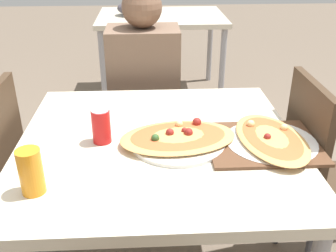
{
  "coord_description": "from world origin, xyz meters",
  "views": [
    {
      "loc": [
        -0.03,
        -1.24,
        1.43
      ],
      "look_at": [
        0.04,
        -0.01,
        0.8
      ],
      "focal_mm": 42.0,
      "sensor_mm": 36.0,
      "label": 1
    }
  ],
  "objects_px": {
    "chair_far_seated": "(145,105)",
    "pizza_second": "(271,140)",
    "chair_side_right": "(325,176)",
    "person_seated": "(144,83)",
    "soda_can": "(101,126)",
    "drink_glass": "(31,172)",
    "pizza_main": "(178,138)",
    "dining_table": "(158,158)"
  },
  "relations": [
    {
      "from": "chair_far_seated",
      "to": "person_seated",
      "type": "relative_size",
      "value": 0.78
    },
    {
      "from": "chair_side_right",
      "to": "person_seated",
      "type": "height_order",
      "value": "person_seated"
    },
    {
      "from": "soda_can",
      "to": "pizza_second",
      "type": "relative_size",
      "value": 0.3
    },
    {
      "from": "soda_can",
      "to": "drink_glass",
      "type": "relative_size",
      "value": 0.9
    },
    {
      "from": "person_seated",
      "to": "chair_side_right",
      "type": "bearing_deg",
      "value": 139.07
    },
    {
      "from": "chair_far_seated",
      "to": "person_seated",
      "type": "bearing_deg",
      "value": 90.0
    },
    {
      "from": "pizza_second",
      "to": "dining_table",
      "type": "bearing_deg",
      "value": 172.62
    },
    {
      "from": "pizza_second",
      "to": "drink_glass",
      "type": "bearing_deg",
      "value": -162.75
    },
    {
      "from": "soda_can",
      "to": "person_seated",
      "type": "bearing_deg",
      "value": 78.12
    },
    {
      "from": "dining_table",
      "to": "pizza_second",
      "type": "xyz_separation_m",
      "value": [
        0.4,
        -0.05,
        0.09
      ]
    },
    {
      "from": "dining_table",
      "to": "pizza_second",
      "type": "height_order",
      "value": "pizza_second"
    },
    {
      "from": "chair_side_right",
      "to": "pizza_main",
      "type": "height_order",
      "value": "chair_side_right"
    },
    {
      "from": "drink_glass",
      "to": "soda_can",
      "type": "bearing_deg",
      "value": 59.91
    },
    {
      "from": "soda_can",
      "to": "drink_glass",
      "type": "height_order",
      "value": "drink_glass"
    },
    {
      "from": "person_seated",
      "to": "pizza_second",
      "type": "relative_size",
      "value": 2.86
    },
    {
      "from": "pizza_main",
      "to": "soda_can",
      "type": "relative_size",
      "value": 3.57
    },
    {
      "from": "dining_table",
      "to": "chair_side_right",
      "type": "distance_m",
      "value": 0.71
    },
    {
      "from": "dining_table",
      "to": "drink_glass",
      "type": "xyz_separation_m",
      "value": [
        -0.37,
        -0.29,
        0.15
      ]
    },
    {
      "from": "drink_glass",
      "to": "pizza_second",
      "type": "distance_m",
      "value": 0.81
    },
    {
      "from": "drink_glass",
      "to": "pizza_second",
      "type": "height_order",
      "value": "drink_glass"
    },
    {
      "from": "chair_far_seated",
      "to": "drink_glass",
      "type": "distance_m",
      "value": 1.2
    },
    {
      "from": "soda_can",
      "to": "pizza_second",
      "type": "distance_m",
      "value": 0.6
    },
    {
      "from": "chair_far_seated",
      "to": "pizza_second",
      "type": "bearing_deg",
      "value": 117.23
    },
    {
      "from": "person_seated",
      "to": "drink_glass",
      "type": "height_order",
      "value": "person_seated"
    },
    {
      "from": "person_seated",
      "to": "soda_can",
      "type": "relative_size",
      "value": 9.43
    },
    {
      "from": "soda_can",
      "to": "pizza_second",
      "type": "bearing_deg",
      "value": -5.23
    },
    {
      "from": "pizza_second",
      "to": "soda_can",
      "type": "bearing_deg",
      "value": 174.77
    },
    {
      "from": "chair_far_seated",
      "to": "pizza_second",
      "type": "relative_size",
      "value": 2.24
    },
    {
      "from": "pizza_main",
      "to": "chair_far_seated",
      "type": "bearing_deg",
      "value": 98.25
    },
    {
      "from": "chair_side_right",
      "to": "drink_glass",
      "type": "relative_size",
      "value": 6.64
    },
    {
      "from": "chair_far_seated",
      "to": "soda_can",
      "type": "xyz_separation_m",
      "value": [
        -0.15,
        -0.82,
        0.29
      ]
    },
    {
      "from": "chair_far_seated",
      "to": "drink_glass",
      "type": "bearing_deg",
      "value": 74.08
    },
    {
      "from": "person_seated",
      "to": "pizza_main",
      "type": "height_order",
      "value": "person_seated"
    },
    {
      "from": "person_seated",
      "to": "pizza_main",
      "type": "xyz_separation_m",
      "value": [
        0.12,
        -0.73,
        0.06
      ]
    },
    {
      "from": "chair_side_right",
      "to": "person_seated",
      "type": "bearing_deg",
      "value": -130.93
    },
    {
      "from": "chair_far_seated",
      "to": "pizza_main",
      "type": "bearing_deg",
      "value": 98.25
    },
    {
      "from": "dining_table",
      "to": "pizza_main",
      "type": "height_order",
      "value": "pizza_main"
    },
    {
      "from": "chair_far_seated",
      "to": "pizza_second",
      "type": "xyz_separation_m",
      "value": [
        0.45,
        -0.88,
        0.24
      ]
    },
    {
      "from": "pizza_second",
      "to": "pizza_main",
      "type": "bearing_deg",
      "value": 175.28
    },
    {
      "from": "drink_glass",
      "to": "pizza_second",
      "type": "bearing_deg",
      "value": 17.25
    },
    {
      "from": "soda_can",
      "to": "pizza_second",
      "type": "xyz_separation_m",
      "value": [
        0.6,
        -0.05,
        -0.04
      ]
    },
    {
      "from": "dining_table",
      "to": "drink_glass",
      "type": "height_order",
      "value": "drink_glass"
    }
  ]
}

